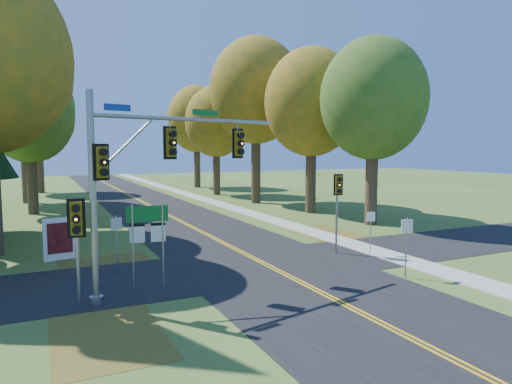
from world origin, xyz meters
name	(u,v)px	position (x,y,z in m)	size (l,w,h in m)	color
ground	(287,276)	(0.00, 0.00, 0.00)	(160.00, 160.00, 0.00)	#38591F
road_main	(287,275)	(0.00, 0.00, 0.01)	(8.00, 160.00, 0.02)	black
road_cross	(265,264)	(0.00, 2.00, 0.01)	(60.00, 6.00, 0.02)	black
centerline_left	(285,275)	(-0.10, 0.00, 0.03)	(0.10, 160.00, 0.01)	gold
centerline_right	(289,275)	(0.10, 0.00, 0.03)	(0.10, 160.00, 0.01)	gold
sidewalk_east	(402,259)	(6.20, 0.00, 0.03)	(1.60, 160.00, 0.06)	#9E998E
leaf_patch_w_near	(109,270)	(-6.50, 4.00, 0.01)	(4.00, 6.00, 0.00)	brown
leaf_patch_e	(337,237)	(6.80, 6.00, 0.01)	(3.50, 8.00, 0.00)	brown
leaf_patch_w_far	(107,333)	(-7.50, -3.00, 0.01)	(3.00, 5.00, 0.00)	brown
tree_e_a	(373,100)	(11.57, 8.77, 8.53)	(7.20, 7.20, 12.73)	#38281C
tree_e_b	(312,103)	(10.97, 15.58, 8.90)	(7.60, 7.60, 13.33)	#38281C
tree_w_c	(30,114)	(-9.54, 24.47, 7.94)	(6.80, 6.80, 11.91)	#38281C
tree_e_c	(256,91)	(9.88, 23.69, 10.66)	(8.80, 8.80, 15.79)	#38281C
tree_w_d	(24,101)	(-10.13, 33.18, 9.78)	(8.20, 8.20, 14.56)	#38281C
tree_e_d	(216,122)	(9.26, 32.87, 8.24)	(7.00, 7.00, 12.32)	#38281C
tree_w_e	(38,107)	(-8.92, 44.09, 10.07)	(8.40, 8.40, 14.97)	#38281C
tree_e_e	(197,119)	(10.47, 43.58, 9.19)	(7.80, 7.80, 13.74)	#38281C
traffic_mast	(148,167)	(-5.61, 0.03, 4.57)	(7.65, 2.25, 7.11)	gray
east_signal_pole	(338,194)	(4.14, 2.31, 3.02)	(0.44, 0.53, 3.98)	gray
ped_signal_pole	(77,226)	(-8.02, -0.23, 2.68)	(0.57, 0.66, 3.60)	gray
route_sign_cluster	(148,229)	(-5.55, 0.52, 2.27)	(1.49, 0.26, 3.22)	gray
info_kiosk	(60,239)	(-8.32, 6.98, 0.99)	(1.45, 0.43, 1.99)	white
reg_sign_e_north	(371,225)	(5.53, 1.49, 1.50)	(0.41, 0.15, 2.19)	gray
reg_sign_e_south	(407,237)	(4.20, -2.33, 1.69)	(0.45, 0.20, 2.47)	gray
reg_sign_w	(116,234)	(-6.26, 3.32, 1.68)	(0.47, 0.12, 2.45)	gray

